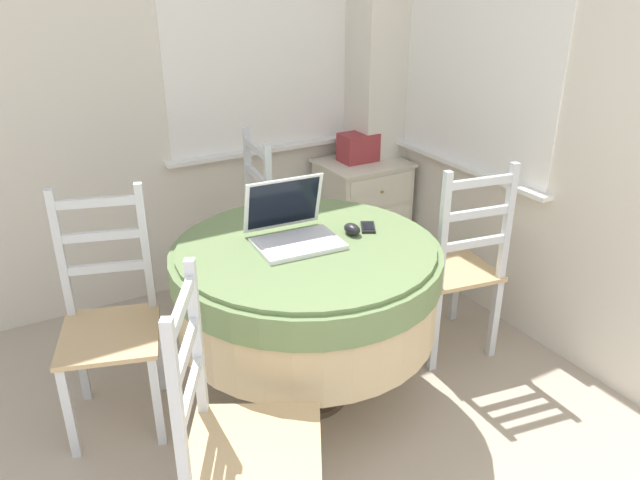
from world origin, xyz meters
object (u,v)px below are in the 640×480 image
at_px(laptop, 293,229).
at_px(dining_chair_camera_near, 238,440).
at_px(dining_chair_near_right_window, 455,267).
at_px(dining_chair_near_back_window, 237,239).
at_px(round_dining_table, 306,282).
at_px(computer_mouse, 352,229).
at_px(corner_cabinet, 362,213).
at_px(cell_phone, 368,227).
at_px(storage_box, 358,147).
at_px(dining_chair_left_flank, 110,322).

bearing_deg(laptop, dining_chair_camera_near, -129.57).
bearing_deg(dining_chair_near_right_window, dining_chair_near_back_window, 133.57).
bearing_deg(round_dining_table, laptop, 116.39).
bearing_deg(computer_mouse, corner_cabinet, 54.40).
bearing_deg(cell_phone, dining_chair_near_back_window, 110.54).
bearing_deg(cell_phone, computer_mouse, -168.79).
xyz_separation_m(cell_phone, dining_chair_camera_near, (-0.87, -0.60, -0.30)).
relative_size(dining_chair_near_back_window, dining_chair_camera_near, 1.00).
height_order(dining_chair_near_right_window, storage_box, dining_chair_near_right_window).
height_order(round_dining_table, dining_chair_near_back_window, dining_chair_near_back_window).
height_order(cell_phone, dining_chair_near_right_window, dining_chair_near_right_window).
bearing_deg(cell_phone, dining_chair_camera_near, -145.33).
xyz_separation_m(dining_chair_near_back_window, dining_chair_left_flank, (-0.76, -0.50, 0.00)).
distance_m(round_dining_table, dining_chair_near_right_window, 0.80).
xyz_separation_m(dining_chair_left_flank, corner_cabinet, (1.69, 0.72, -0.12)).
bearing_deg(corner_cabinet, dining_chair_camera_near, -133.26).
bearing_deg(corner_cabinet, round_dining_table, -132.97).
height_order(cell_phone, dining_chair_camera_near, dining_chair_camera_near).
relative_size(dining_chair_near_back_window, storage_box, 4.50).
bearing_deg(storage_box, corner_cabinet, -62.39).
bearing_deg(dining_chair_near_back_window, dining_chair_camera_near, -112.68).
distance_m(cell_phone, storage_box, 1.20).
xyz_separation_m(dining_chair_near_back_window, storage_box, (0.91, 0.25, 0.30)).
relative_size(dining_chair_near_back_window, dining_chair_near_right_window, 1.00).
bearing_deg(dining_chair_camera_near, round_dining_table, 46.25).
distance_m(cell_phone, corner_cabinet, 1.25).
xyz_separation_m(laptop, dining_chair_camera_near, (-0.53, -0.64, -0.34)).
height_order(dining_chair_left_flank, storage_box, dining_chair_left_flank).
xyz_separation_m(dining_chair_camera_near, corner_cabinet, (1.50, 1.60, -0.12)).
height_order(computer_mouse, storage_box, storage_box).
bearing_deg(dining_chair_left_flank, round_dining_table, -21.55).
distance_m(dining_chair_near_right_window, storage_box, 1.11).
relative_size(dining_chair_left_flank, corner_cabinet, 1.48).
bearing_deg(laptop, dining_chair_left_flank, 161.73).
bearing_deg(dining_chair_near_right_window, dining_chair_camera_near, -157.36).
height_order(dining_chair_camera_near, corner_cabinet, dining_chair_camera_near).
relative_size(laptop, dining_chair_near_back_window, 0.36).
distance_m(round_dining_table, dining_chair_left_flank, 0.81).
xyz_separation_m(round_dining_table, corner_cabinet, (0.94, 1.01, -0.24)).
distance_m(dining_chair_camera_near, storage_box, 2.22).
xyz_separation_m(laptop, corner_cabinet, (0.97, 0.95, -0.46)).
height_order(dining_chair_near_right_window, dining_chair_camera_near, same).
bearing_deg(round_dining_table, dining_chair_camera_near, -133.75).
bearing_deg(storage_box, laptop, -134.06).
distance_m(computer_mouse, dining_chair_near_right_window, 0.66).
height_order(computer_mouse, corner_cabinet, computer_mouse).
bearing_deg(computer_mouse, laptop, 165.82).
height_order(computer_mouse, dining_chair_left_flank, dining_chair_left_flank).
relative_size(dining_chair_left_flank, storage_box, 4.50).
relative_size(cell_phone, dining_chair_left_flank, 0.13).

